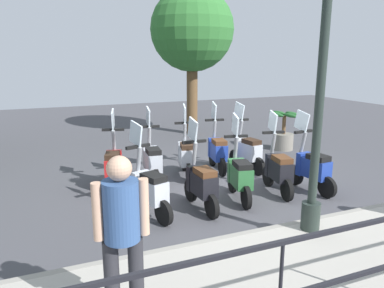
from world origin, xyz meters
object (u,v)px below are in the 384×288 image
scooter_near_3 (201,182)px  scooter_far_4 (114,165)px  scooter_near_1 (278,169)px  potted_palm (283,134)px  scooter_far_0 (247,150)px  scooter_far_3 (152,160)px  pedestrian_distant (122,228)px  tree_distant (192,30)px  lamp_post_near (320,100)px  scooter_near_0 (312,167)px  scooter_far_1 (217,150)px  scooter_near_2 (239,175)px  scooter_near_4 (149,189)px  scooter_far_2 (186,155)px

scooter_near_3 → scooter_far_4: size_ratio=1.00×
scooter_near_1 → scooter_near_3: (-0.16, 1.67, 0.00)m
potted_palm → scooter_far_0: (-1.34, 1.97, 0.04)m
scooter_near_1 → scooter_far_3: (1.50, 2.02, 0.00)m
potted_palm → scooter_near_3: 4.85m
scooter_far_0 → scooter_near_3: bearing=123.7°
scooter_near_1 → scooter_far_3: size_ratio=1.00×
pedestrian_distant → tree_distant: bearing=160.5°
lamp_post_near → scooter_near_0: 2.54m
scooter_near_0 → scooter_far_1: (1.88, 1.08, 0.00)m
scooter_near_2 → scooter_far_0: 1.84m
scooter_near_2 → scooter_near_4: bearing=104.8°
tree_distant → scooter_near_2: bearing=165.3°
potted_palm → scooter_far_3: bearing=107.4°
lamp_post_near → scooter_far_0: lamp_post_near is taller
scooter_far_3 → scooter_far_4: 0.80m
scooter_near_1 → scooter_far_2: bearing=46.9°
scooter_near_4 → scooter_far_2: size_ratio=1.00×
pedestrian_distant → tree_distant: tree_distant is taller
scooter_far_0 → scooter_far_2: (0.15, 1.42, 0.00)m
potted_palm → scooter_near_2: (-2.85, 3.03, 0.04)m
potted_palm → scooter_far_4: scooter_far_4 is taller
scooter_near_3 → scooter_far_3: 1.69m
pedestrian_distant → scooter_far_1: (4.31, -3.09, -0.60)m
pedestrian_distant → scooter_far_0: pedestrian_distant is taller
scooter_near_2 → scooter_far_3: same height
scooter_near_4 → scooter_far_2: (1.74, -1.35, 0.00)m
scooter_far_1 → scooter_far_2: bearing=107.8°
scooter_near_0 → scooter_near_3: (0.00, 2.32, 0.00)m
lamp_post_near → scooter_far_3: (3.22, 1.36, -1.51)m
tree_distant → scooter_far_0: bearing=173.7°
scooter_near_1 → scooter_far_1: (1.72, 0.42, 0.00)m
pedestrian_distant → scooter_far_3: (4.08, -1.49, -0.60)m
lamp_post_near → scooter_near_0: (1.56, -1.32, -1.51)m
pedestrian_distant → scooter_near_4: (2.47, -0.95, -0.60)m
scooter_far_0 → scooter_near_2: bearing=137.6°
scooter_near_2 → scooter_near_4: size_ratio=1.00×
tree_distant → scooter_near_3: (-6.02, 2.35, -2.87)m
scooter_near_1 → scooter_far_3: bearing=63.4°
scooter_near_3 → scooter_far_0: size_ratio=1.00×
scooter_near_0 → scooter_far_0: size_ratio=1.00×
scooter_near_3 → scooter_far_1: 2.26m
tree_distant → scooter_near_1: size_ratio=3.07×
scooter_near_3 → scooter_near_1: bearing=-86.3°
scooter_far_4 → scooter_far_0: bearing=-73.8°
scooter_far_0 → scooter_far_3: (0.02, 2.23, 0.00)m
pedestrian_distant → scooter_near_2: bearing=140.7°
scooter_far_2 → scooter_far_4: (-0.16, 1.60, 0.00)m
scooter_far_0 → scooter_far_1: size_ratio=1.00×
lamp_post_near → pedestrian_distant: lamp_post_near is taller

